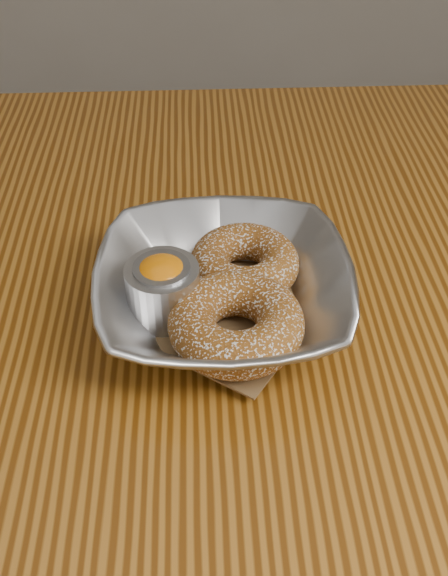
{
  "coord_description": "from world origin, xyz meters",
  "views": [
    {
      "loc": [
        -0.06,
        -0.45,
        1.15
      ],
      "look_at": [
        -0.05,
        -0.04,
        0.78
      ],
      "focal_mm": 42.0,
      "sensor_mm": 36.0,
      "label": 1
    }
  ],
  "objects_px": {
    "serving_bowl": "(224,292)",
    "ramekin": "(163,288)",
    "table": "(269,360)",
    "donut_back": "(244,263)",
    "donut_front": "(236,323)"
  },
  "relations": [
    {
      "from": "table",
      "to": "ramekin",
      "type": "relative_size",
      "value": 19.98
    },
    {
      "from": "table",
      "to": "serving_bowl",
      "type": "relative_size",
      "value": 5.66
    },
    {
      "from": "serving_bowl",
      "to": "table",
      "type": "bearing_deg",
      "value": 37.74
    },
    {
      "from": "serving_bowl",
      "to": "donut_back",
      "type": "height_order",
      "value": "serving_bowl"
    },
    {
      "from": "ramekin",
      "to": "donut_front",
      "type": "bearing_deg",
      "value": -31.57
    },
    {
      "from": "serving_bowl",
      "to": "ramekin",
      "type": "relative_size",
      "value": 3.53
    },
    {
      "from": "serving_bowl",
      "to": "donut_back",
      "type": "bearing_deg",
      "value": 61.58
    },
    {
      "from": "serving_bowl",
      "to": "ramekin",
      "type": "distance_m",
      "value": 0.05
    },
    {
      "from": "table",
      "to": "ramekin",
      "type": "bearing_deg",
      "value": -156.89
    },
    {
      "from": "serving_bowl",
      "to": "donut_front",
      "type": "distance_m",
      "value": 0.04
    },
    {
      "from": "donut_front",
      "to": "ramekin",
      "type": "bearing_deg",
      "value": 148.43
    },
    {
      "from": "table",
      "to": "ramekin",
      "type": "distance_m",
      "value": 0.17
    },
    {
      "from": "donut_front",
      "to": "serving_bowl",
      "type": "bearing_deg",
      "value": 100.7
    },
    {
      "from": "ramekin",
      "to": "serving_bowl",
      "type": "bearing_deg",
      "value": 6.0
    },
    {
      "from": "table",
      "to": "donut_back",
      "type": "relative_size",
      "value": 12.62
    }
  ]
}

